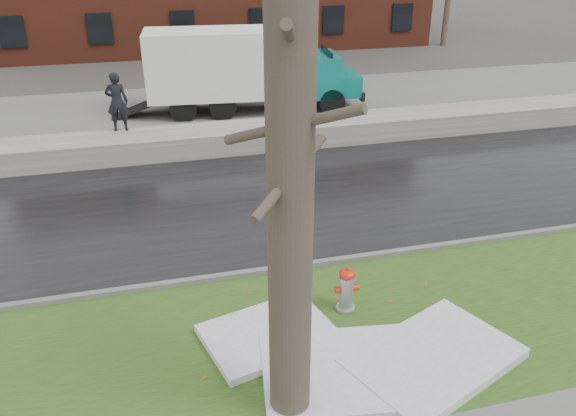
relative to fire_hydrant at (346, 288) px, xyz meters
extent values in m
plane|color=#47423D|center=(-0.58, 0.65, -0.54)|extent=(120.00, 120.00, 0.00)
cube|color=#264617|center=(-0.58, -0.60, -0.52)|extent=(60.00, 4.50, 0.04)
cube|color=black|center=(-0.58, 5.15, -0.52)|extent=(60.00, 7.00, 0.03)
cube|color=slate|center=(-0.58, 13.65, -0.52)|extent=(60.00, 9.00, 0.03)
cube|color=slate|center=(-0.58, 1.65, -0.47)|extent=(60.00, 0.15, 0.14)
cube|color=#A59F96|center=(-0.58, 9.35, -0.16)|extent=(60.00, 1.60, 0.75)
cylinder|color=#93959A|center=(0.00, -0.01, -0.10)|extent=(0.27, 0.27, 0.80)
ellipsoid|color=red|center=(0.00, -0.01, 0.30)|extent=(0.32, 0.32, 0.19)
cylinder|color=red|center=(0.00, -0.01, 0.41)|extent=(0.06, 0.06, 0.06)
cylinder|color=red|center=(-0.17, 0.00, -0.02)|extent=(0.12, 0.13, 0.13)
cylinder|color=red|center=(0.17, -0.01, -0.02)|extent=(0.12, 0.13, 0.13)
cylinder|color=#93959A|center=(0.00, 0.16, -0.02)|extent=(0.16, 0.12, 0.16)
cylinder|color=brown|center=(-1.65, -2.14, 3.22)|extent=(0.78, 0.78, 7.44)
cylinder|color=brown|center=(-1.65, -2.14, 3.97)|extent=(1.44, 1.34, 0.77)
cylinder|color=brown|center=(-1.65, -2.14, 4.92)|extent=(0.62, 1.60, 0.70)
cylinder|color=brown|center=(-1.65, -2.14, 3.33)|extent=(1.23, 1.13, 0.66)
cube|color=black|center=(0.59, 13.50, 0.06)|extent=(7.46, 1.64, 0.20)
cube|color=white|center=(-0.60, 13.62, 1.41)|extent=(5.20, 2.79, 2.50)
cube|color=#0D7A73|center=(3.22, 13.25, 0.85)|extent=(2.33, 2.42, 1.57)
cube|color=#0D7A73|center=(4.55, 13.12, 0.48)|extent=(1.30, 2.13, 0.83)
cube|color=black|center=(3.86, 13.19, 1.41)|extent=(0.25, 1.85, 0.83)
cube|color=black|center=(-3.64, 13.92, -0.24)|extent=(1.68, 1.26, 0.62)
cylinder|color=black|center=(3.81, 12.21, -0.03)|extent=(1.04, 0.37, 1.02)
cylinder|color=black|center=(4.00, 14.15, -0.03)|extent=(1.04, 0.37, 1.02)
cylinder|color=black|center=(-0.42, 12.63, -0.03)|extent=(1.04, 0.37, 1.02)
cylinder|color=black|center=(-0.23, 14.56, -0.03)|extent=(1.04, 0.37, 1.02)
cylinder|color=black|center=(-1.89, 12.77, -0.03)|extent=(1.04, 0.37, 1.02)
cylinder|color=black|center=(-1.71, 14.70, -0.03)|extent=(1.04, 0.37, 1.02)
imported|color=black|center=(-4.12, 9.95, 1.15)|extent=(0.72, 0.50, 1.88)
cube|color=silver|center=(-0.64, -1.65, -0.42)|extent=(2.87, 2.36, 0.16)
cube|color=silver|center=(-1.59, -0.43, -0.43)|extent=(2.53, 2.10, 0.14)
cube|color=silver|center=(0.92, -1.75, -0.41)|extent=(3.28, 2.74, 0.18)
camera|label=1|loc=(-3.25, -8.18, 6.00)|focal=35.00mm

